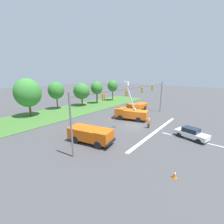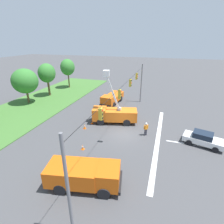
{
  "view_description": "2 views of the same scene",
  "coord_description": "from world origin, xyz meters",
  "px_view_note": "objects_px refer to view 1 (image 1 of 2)",
  "views": [
    {
      "loc": [
        -22.08,
        -12.53,
        8.91
      ],
      "look_at": [
        -0.61,
        4.2,
        1.96
      ],
      "focal_mm": 24.0,
      "sensor_mm": 36.0,
      "label": 1
    },
    {
      "loc": [
        -19.18,
        -4.56,
        11.35
      ],
      "look_at": [
        1.04,
        1.91,
        2.39
      ],
      "focal_mm": 28.0,
      "sensor_mm": 36.0,
      "label": 2
    }
  ],
  "objects_px": {
    "tree_east": "(82,91)",
    "sedan_white": "(191,133)",
    "tree_east_end": "(113,86)",
    "traffic_cone_foreground_left": "(108,119)",
    "utility_truck_support_near": "(137,106)",
    "tree_far_east": "(97,88)",
    "utility_truck_bucket_lift": "(131,113)",
    "utility_truck_support_far": "(91,134)",
    "road_worker": "(149,122)",
    "traffic_cone_foreground_right": "(115,117)",
    "tree_centre": "(56,90)",
    "tree_west": "(28,93)",
    "traffic_cone_mid_left": "(175,174)",
    "traffic_cone_mid_right": "(100,127)"
  },
  "relations": [
    {
      "from": "utility_truck_support_near",
      "to": "road_worker",
      "type": "height_order",
      "value": "utility_truck_support_near"
    },
    {
      "from": "utility_truck_support_far",
      "to": "traffic_cone_mid_right",
      "type": "relative_size",
      "value": 10.4
    },
    {
      "from": "utility_truck_bucket_lift",
      "to": "sedan_white",
      "type": "distance_m",
      "value": 11.74
    },
    {
      "from": "traffic_cone_mid_right",
      "to": "utility_truck_support_near",
      "type": "bearing_deg",
      "value": 5.24
    },
    {
      "from": "utility_truck_support_near",
      "to": "traffic_cone_foreground_right",
      "type": "distance_m",
      "value": 8.98
    },
    {
      "from": "tree_east_end",
      "to": "road_worker",
      "type": "height_order",
      "value": "tree_east_end"
    },
    {
      "from": "tree_west",
      "to": "traffic_cone_mid_left",
      "type": "distance_m",
      "value": 30.7
    },
    {
      "from": "tree_west",
      "to": "tree_east",
      "type": "distance_m",
      "value": 14.21
    },
    {
      "from": "tree_centre",
      "to": "tree_far_east",
      "type": "relative_size",
      "value": 1.04
    },
    {
      "from": "tree_centre",
      "to": "utility_truck_support_far",
      "type": "bearing_deg",
      "value": -111.98
    },
    {
      "from": "tree_east",
      "to": "sedan_white",
      "type": "distance_m",
      "value": 30.05
    },
    {
      "from": "traffic_cone_foreground_right",
      "to": "traffic_cone_mid_left",
      "type": "bearing_deg",
      "value": -126.7
    },
    {
      "from": "tree_centre",
      "to": "traffic_cone_foreground_right",
      "type": "relative_size",
      "value": 11.56
    },
    {
      "from": "tree_west",
      "to": "traffic_cone_mid_left",
      "type": "relative_size",
      "value": 10.14
    },
    {
      "from": "tree_east",
      "to": "utility_truck_support_near",
      "type": "height_order",
      "value": "tree_east"
    },
    {
      "from": "sedan_white",
      "to": "traffic_cone_mid_right",
      "type": "bearing_deg",
      "value": 111.63
    },
    {
      "from": "utility_truck_bucket_lift",
      "to": "tree_centre",
      "type": "bearing_deg",
      "value": 100.62
    },
    {
      "from": "tree_centre",
      "to": "traffic_cone_foreground_left",
      "type": "xyz_separation_m",
      "value": [
        0.61,
        -16.49,
        -4.51
      ]
    },
    {
      "from": "tree_east_end",
      "to": "road_worker",
      "type": "xyz_separation_m",
      "value": [
        -17.59,
        -21.24,
        -4.0
      ]
    },
    {
      "from": "traffic_cone_foreground_right",
      "to": "traffic_cone_mid_right",
      "type": "bearing_deg",
      "value": -165.43
    },
    {
      "from": "tree_far_east",
      "to": "traffic_cone_foreground_right",
      "type": "relative_size",
      "value": 11.08
    },
    {
      "from": "road_worker",
      "to": "traffic_cone_foreground_right",
      "type": "height_order",
      "value": "road_worker"
    },
    {
      "from": "utility_truck_support_near",
      "to": "traffic_cone_foreground_left",
      "type": "relative_size",
      "value": 9.47
    },
    {
      "from": "tree_east",
      "to": "utility_truck_support_far",
      "type": "height_order",
      "value": "tree_east"
    },
    {
      "from": "tree_centre",
      "to": "road_worker",
      "type": "height_order",
      "value": "tree_centre"
    },
    {
      "from": "sedan_white",
      "to": "traffic_cone_foreground_left",
      "type": "bearing_deg",
      "value": 92.32
    },
    {
      "from": "utility_truck_support_near",
      "to": "road_worker",
      "type": "xyz_separation_m",
      "value": [
        -9.83,
        -7.58,
        -0.09
      ]
    },
    {
      "from": "tree_east_end",
      "to": "traffic_cone_foreground_left",
      "type": "xyz_separation_m",
      "value": [
        -18.37,
        -13.12,
        -4.64
      ]
    },
    {
      "from": "tree_west",
      "to": "tree_east",
      "type": "bearing_deg",
      "value": -1.41
    },
    {
      "from": "tree_east_end",
      "to": "tree_centre",
      "type": "bearing_deg",
      "value": 169.94
    },
    {
      "from": "sedan_white",
      "to": "tree_centre",
      "type": "bearing_deg",
      "value": 92.22
    },
    {
      "from": "tree_west",
      "to": "utility_truck_bucket_lift",
      "type": "height_order",
      "value": "tree_west"
    },
    {
      "from": "utility_truck_bucket_lift",
      "to": "traffic_cone_foreground_left",
      "type": "xyz_separation_m",
      "value": [
        -3.08,
        3.21,
        -1.07
      ]
    },
    {
      "from": "tree_east",
      "to": "utility_truck_bucket_lift",
      "type": "distance_m",
      "value": 18.35
    },
    {
      "from": "sedan_white",
      "to": "traffic_cone_foreground_right",
      "type": "distance_m",
      "value": 14.39
    },
    {
      "from": "tree_west",
      "to": "utility_truck_support_far",
      "type": "relative_size",
      "value": 1.26
    },
    {
      "from": "tree_far_east",
      "to": "tree_east_end",
      "type": "distance_m",
      "value": 7.09
    },
    {
      "from": "traffic_cone_foreground_left",
      "to": "traffic_cone_foreground_right",
      "type": "height_order",
      "value": "traffic_cone_foreground_left"
    },
    {
      "from": "tree_far_east",
      "to": "utility_truck_bucket_lift",
      "type": "height_order",
      "value": "utility_truck_bucket_lift"
    },
    {
      "from": "sedan_white",
      "to": "traffic_cone_foreground_right",
      "type": "relative_size",
      "value": 7.56
    },
    {
      "from": "traffic_cone_mid_right",
      "to": "tree_far_east",
      "type": "bearing_deg",
      "value": 44.84
    },
    {
      "from": "tree_west",
      "to": "sedan_white",
      "type": "xyz_separation_m",
      "value": [
        8.65,
        -29.68,
        -4.29
      ]
    },
    {
      "from": "utility_truck_support_near",
      "to": "traffic_cone_foreground_right",
      "type": "xyz_separation_m",
      "value": [
        -8.94,
        0.21,
        -0.8
      ]
    },
    {
      "from": "tree_east",
      "to": "tree_far_east",
      "type": "distance_m",
      "value": 5.29
    },
    {
      "from": "utility_truck_bucket_lift",
      "to": "sedan_white",
      "type": "xyz_separation_m",
      "value": [
        -2.49,
        -11.46,
        -0.64
      ]
    },
    {
      "from": "tree_east_end",
      "to": "utility_truck_support_near",
      "type": "distance_m",
      "value": 16.19
    },
    {
      "from": "road_worker",
      "to": "tree_far_east",
      "type": "bearing_deg",
      "value": 64.31
    },
    {
      "from": "utility_truck_support_far",
      "to": "sedan_white",
      "type": "bearing_deg",
      "value": -46.78
    },
    {
      "from": "traffic_cone_foreground_right",
      "to": "tree_far_east",
      "type": "bearing_deg",
      "value": 55.64
    },
    {
      "from": "utility_truck_bucket_lift",
      "to": "traffic_cone_foreground_left",
      "type": "height_order",
      "value": "utility_truck_bucket_lift"
    }
  ]
}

